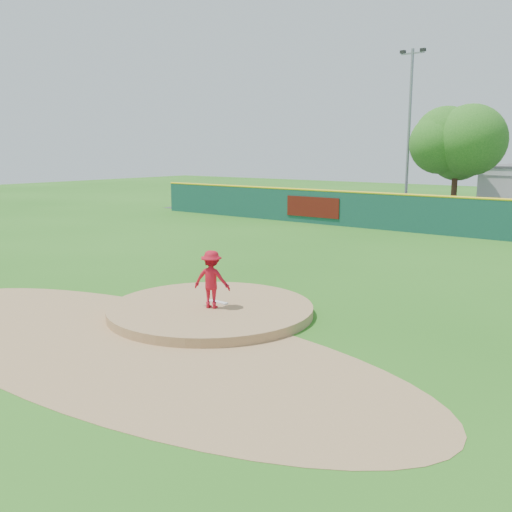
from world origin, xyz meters
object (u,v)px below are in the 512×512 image
Objects in this scene: pitcher at (212,279)px; playground_slide at (270,200)px; light_pole_left at (409,124)px; deciduous_tree at (457,146)px.

playground_slide is (-14.45, 22.37, -0.21)m from pitcher.
light_pole_left is (-6.18, 27.15, 5.03)m from pitcher.
light_pole_left reaches higher than pitcher.
pitcher is at bearing -57.14° from playground_slide.
pitcher is 26.63m from playground_slide.
pitcher is 28.30m from light_pole_left.
pitcher is 0.14× the size of light_pole_left.
deciduous_tree is (12.27, 2.78, 3.75)m from playground_slide.
deciduous_tree is at bearing -26.57° from light_pole_left.
light_pole_left reaches higher than deciduous_tree.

